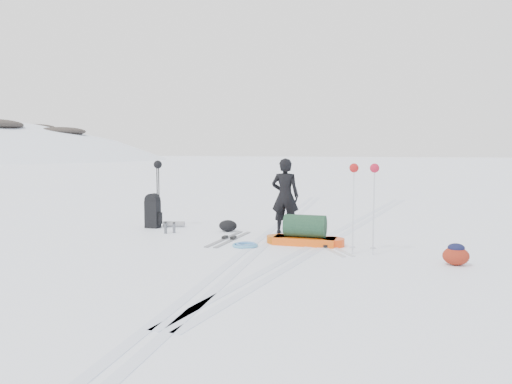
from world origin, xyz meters
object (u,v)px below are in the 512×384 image
Objects in this scene: skier at (285,196)px; expedition_rucksack at (155,212)px; ski_poles_black at (158,173)px; pulk_sled at (305,233)px.

skier is 1.96× the size of expedition_rucksack.
ski_poles_black is at bearing -1.59° from skier.
skier is 3.03m from ski_poles_black.
ski_poles_black is at bearing 81.59° from expedition_rucksack.
expedition_rucksack is 0.90m from ski_poles_black.
ski_poles_black is (-3.65, 1.08, 1.04)m from pulk_sled.
skier is 3.05m from expedition_rucksack.
ski_poles_black is (-3.00, 0.02, 0.45)m from skier.
ski_poles_black is (0.02, 0.11, 0.89)m from expedition_rucksack.
expedition_rucksack is at bearing -117.53° from ski_poles_black.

